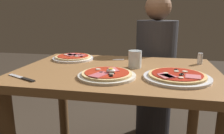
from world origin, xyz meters
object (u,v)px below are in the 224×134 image
object	(u,v)px
pizza_foreground	(107,74)
pizza_across_right	(73,57)
water_glass_near	(135,60)
salt_shaker	(200,59)
diner_person	(155,73)
dining_table	(117,92)
pizza_across_left	(177,76)
knife	(23,78)
fork	(123,60)

from	to	relation	value
pizza_foreground	pizza_across_right	distance (m)	0.48
water_glass_near	salt_shaker	distance (m)	0.41
diner_person	pizza_foreground	bearing A→B (deg)	73.87
dining_table	pizza_across_left	distance (m)	0.36
dining_table	knife	distance (m)	0.50
dining_table	fork	xyz separation A→B (m)	(-0.01, 0.24, 0.13)
knife	diner_person	distance (m)	1.09
fork	diner_person	world-z (taller)	diner_person
dining_table	pizza_across_right	xyz separation A→B (m)	(-0.33, 0.20, 0.14)
dining_table	pizza_foreground	xyz separation A→B (m)	(-0.02, -0.16, 0.14)
pizza_across_right	water_glass_near	world-z (taller)	water_glass_near
salt_shaker	dining_table	bearing A→B (deg)	-154.98
pizza_foreground	knife	xyz separation A→B (m)	(-0.38, -0.11, -0.01)
diner_person	salt_shaker	bearing A→B (deg)	122.17
pizza_foreground	pizza_across_right	xyz separation A→B (m)	(-0.31, 0.36, -0.00)
pizza_foreground	water_glass_near	world-z (taller)	water_glass_near
fork	diner_person	size ratio (longest dim) A/B	0.13
water_glass_near	knife	size ratio (longest dim) A/B	0.52
pizza_foreground	fork	distance (m)	0.40
pizza_across_left	salt_shaker	distance (m)	0.38
dining_table	diner_person	size ratio (longest dim) A/B	0.91
water_glass_near	diner_person	distance (m)	0.62
dining_table	diner_person	bearing A→B (deg)	71.85
salt_shaker	fork	bearing A→B (deg)	176.87
pizza_across_left	pizza_across_right	size ratio (longest dim) A/B	1.16
fork	pizza_across_left	bearing A→B (deg)	-49.79
pizza_foreground	diner_person	xyz separation A→B (m)	(0.23, 0.78, -0.19)
water_glass_near	salt_shaker	size ratio (longest dim) A/B	1.43
pizza_foreground	salt_shaker	world-z (taller)	salt_shaker
pizza_foreground	diner_person	bearing A→B (deg)	73.87
pizza_across_left	salt_shaker	world-z (taller)	salt_shaker
salt_shaker	diner_person	bearing A→B (deg)	122.17
pizza_across_left	pizza_across_right	bearing A→B (deg)	152.81
pizza_across_right	salt_shaker	xyz separation A→B (m)	(0.79, 0.01, 0.02)
pizza_across_left	knife	distance (m)	0.71
pizza_across_left	fork	bearing A→B (deg)	130.21
pizza_across_left	water_glass_near	size ratio (longest dim) A/B	3.23
pizza_foreground	fork	world-z (taller)	pizza_foreground
dining_table	pizza_across_right	bearing A→B (deg)	148.74
pizza_across_left	fork	xyz separation A→B (m)	(-0.31, 0.37, -0.01)
pizza_across_right	salt_shaker	distance (m)	0.80
pizza_across_right	knife	distance (m)	0.47
pizza_foreground	pizza_across_right	world-z (taller)	pizza_foreground
pizza_foreground	diner_person	world-z (taller)	diner_person
pizza_across_right	pizza_across_left	bearing A→B (deg)	-27.19
pizza_foreground	pizza_across_left	world-z (taller)	pizza_foreground
dining_table	fork	size ratio (longest dim) A/B	6.91
pizza_foreground	diner_person	distance (m)	0.84
dining_table	water_glass_near	bearing A→B (deg)	31.01
pizza_across_left	fork	distance (m)	0.48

